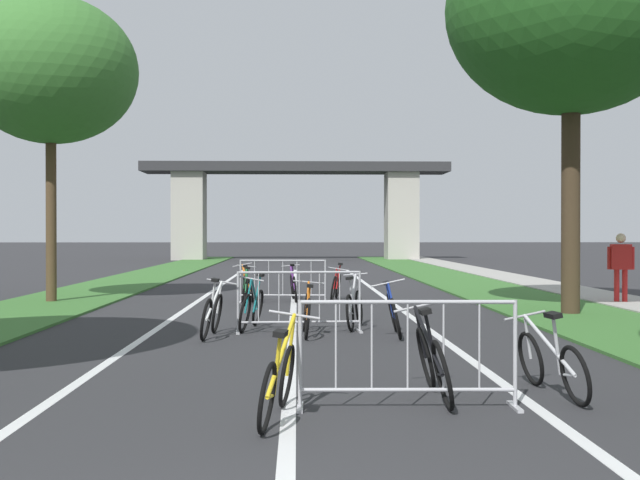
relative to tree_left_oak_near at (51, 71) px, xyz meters
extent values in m
cube|color=#386B2D|center=(0.15, 7.53, -5.62)|extent=(2.78, 58.20, 0.05)
cube|color=#386B2D|center=(11.64, 7.53, -5.62)|extent=(2.78, 58.20, 0.05)
cube|color=#9E9B93|center=(13.91, 7.53, -5.60)|extent=(1.75, 58.20, 0.08)
cube|color=silver|center=(5.89, 0.56, -5.64)|extent=(0.14, 33.67, 0.01)
cube|color=silver|center=(8.29, 0.56, -5.64)|extent=(0.14, 33.67, 0.01)
cube|color=silver|center=(3.50, 0.56, -5.64)|extent=(0.14, 33.67, 0.01)
cube|color=#2D2D30|center=(5.89, 31.82, 0.29)|extent=(19.63, 3.11, 0.61)
cube|color=#ADA89E|center=(-0.96, 31.82, -2.83)|extent=(2.00, 2.40, 5.63)
cube|color=#ADA89E|center=(12.75, 31.82, -2.83)|extent=(2.00, 2.40, 5.63)
cylinder|color=#4C3823|center=(0.00, 0.00, -3.60)|extent=(0.25, 0.25, 4.09)
ellipsoid|color=#38702D|center=(0.00, 0.00, 0.02)|extent=(4.19, 4.19, 3.56)
cylinder|color=#3D2D1E|center=(11.62, -3.26, -3.44)|extent=(0.38, 0.38, 4.41)
ellipsoid|color=#23561E|center=(11.62, -3.26, 0.70)|extent=(5.15, 5.15, 4.38)
cylinder|color=#ADADB2|center=(6.00, -11.80, -5.12)|extent=(0.04, 0.04, 1.05)
cube|color=#ADADB2|center=(6.00, -11.80, -5.63)|extent=(0.07, 0.44, 0.03)
cylinder|color=#ADADB2|center=(8.08, -11.85, -5.12)|extent=(0.04, 0.04, 1.05)
cube|color=#ADADB2|center=(8.08, -11.85, -5.63)|extent=(0.07, 0.44, 0.03)
cylinder|color=#ADADB2|center=(7.04, -11.83, -4.61)|extent=(2.08, 0.09, 0.04)
cylinder|color=#ADADB2|center=(7.04, -11.83, -5.46)|extent=(2.08, 0.09, 0.04)
cylinder|color=#ADADB2|center=(6.35, -11.81, -5.03)|extent=(0.02, 0.02, 0.87)
cylinder|color=#ADADB2|center=(6.70, -11.82, -5.03)|extent=(0.02, 0.02, 0.87)
cylinder|color=#ADADB2|center=(7.04, -11.83, -5.03)|extent=(0.02, 0.02, 0.87)
cylinder|color=#ADADB2|center=(7.39, -11.84, -5.03)|extent=(0.02, 0.02, 0.87)
cylinder|color=#ADADB2|center=(7.74, -11.84, -5.03)|extent=(0.02, 0.02, 0.87)
cylinder|color=#ADADB2|center=(4.97, -5.97, -5.12)|extent=(0.04, 0.04, 1.05)
cube|color=#ADADB2|center=(4.97, -5.97, -5.63)|extent=(0.08, 0.44, 0.03)
cylinder|color=#ADADB2|center=(7.05, -5.86, -5.12)|extent=(0.04, 0.04, 1.05)
cube|color=#ADADB2|center=(7.05, -5.86, -5.63)|extent=(0.08, 0.44, 0.03)
cylinder|color=#ADADB2|center=(6.01, -5.92, -4.61)|extent=(2.08, 0.15, 0.04)
cylinder|color=#ADADB2|center=(6.01, -5.92, -5.46)|extent=(2.08, 0.15, 0.04)
cylinder|color=#ADADB2|center=(5.32, -5.96, -5.03)|extent=(0.02, 0.02, 0.87)
cylinder|color=#ADADB2|center=(5.67, -5.94, -5.03)|extent=(0.02, 0.02, 0.87)
cylinder|color=#ADADB2|center=(6.01, -5.92, -5.03)|extent=(0.02, 0.02, 0.87)
cylinder|color=#ADADB2|center=(6.36, -5.90, -5.03)|extent=(0.02, 0.02, 0.87)
cylinder|color=#ADADB2|center=(6.71, -5.88, -5.03)|extent=(0.02, 0.02, 0.87)
cylinder|color=#ADADB2|center=(4.59, 0.05, -5.12)|extent=(0.04, 0.04, 1.05)
cube|color=#ADADB2|center=(4.59, 0.05, -5.63)|extent=(0.08, 0.44, 0.03)
cylinder|color=#ADADB2|center=(6.67, -0.07, -5.12)|extent=(0.04, 0.04, 1.05)
cube|color=#ADADB2|center=(6.67, -0.07, -5.63)|extent=(0.08, 0.44, 0.03)
cylinder|color=#ADADB2|center=(5.63, -0.01, -4.61)|extent=(2.08, 0.15, 0.04)
cylinder|color=#ADADB2|center=(5.63, -0.01, -5.46)|extent=(2.08, 0.15, 0.04)
cylinder|color=#ADADB2|center=(4.93, 0.03, -5.03)|extent=(0.02, 0.02, 0.87)
cylinder|color=#ADADB2|center=(5.28, 0.01, -5.03)|extent=(0.02, 0.02, 0.87)
cylinder|color=#ADADB2|center=(5.63, -0.01, -5.03)|extent=(0.02, 0.02, 0.87)
cylinder|color=#ADADB2|center=(5.97, -0.03, -5.03)|extent=(0.02, 0.02, 0.87)
cylinder|color=#ADADB2|center=(6.32, -0.05, -5.03)|extent=(0.02, 0.02, 0.87)
torus|color=black|center=(4.84, -0.09, -5.34)|extent=(0.25, 0.63, 0.61)
torus|color=black|center=(4.68, 0.86, -5.34)|extent=(0.25, 0.63, 0.61)
cylinder|color=orange|center=(4.71, 0.35, -5.04)|extent=(0.30, 0.91, 0.62)
cylinder|color=orange|center=(4.74, 0.17, -5.07)|extent=(0.15, 0.14, 0.64)
cylinder|color=orange|center=(4.82, 0.06, -5.36)|extent=(0.07, 0.31, 0.07)
cylinder|color=orange|center=(4.63, 0.82, -5.04)|extent=(0.14, 0.11, 0.59)
cube|color=black|center=(4.69, 0.13, -4.75)|extent=(0.15, 0.25, 0.07)
cylinder|color=#99999E|center=(4.58, 0.79, -4.75)|extent=(0.49, 0.11, 0.12)
torus|color=black|center=(8.68, -11.83, -5.34)|extent=(0.22, 0.62, 0.61)
torus|color=black|center=(8.57, -10.75, -5.34)|extent=(0.22, 0.62, 0.61)
cylinder|color=#B7B7BC|center=(8.58, -11.32, -5.10)|extent=(0.24, 1.05, 0.52)
cylinder|color=#B7B7BC|center=(8.60, -11.52, -5.08)|extent=(0.16, 0.14, 0.62)
cylinder|color=#B7B7BC|center=(8.67, -11.65, -5.36)|extent=(0.06, 0.35, 0.07)
cylinder|color=#B7B7BC|center=(8.52, -10.78, -5.10)|extent=(0.13, 0.10, 0.49)
cube|color=black|center=(8.54, -11.57, -4.77)|extent=(0.13, 0.25, 0.07)
cylinder|color=#99999E|center=(8.48, -10.81, -4.85)|extent=(0.47, 0.08, 0.12)
torus|color=black|center=(4.55, -6.98, -5.30)|extent=(0.21, 0.69, 0.68)
torus|color=black|center=(4.62, -5.98, -5.30)|extent=(0.21, 0.69, 0.68)
cylinder|color=silver|center=(4.63, -6.51, -5.03)|extent=(0.20, 0.96, 0.57)
cylinder|color=silver|center=(4.62, -6.70, -5.02)|extent=(0.15, 0.13, 0.67)
cylinder|color=silver|center=(4.56, -6.82, -5.33)|extent=(0.04, 0.32, 0.08)
cylinder|color=silver|center=(4.66, -6.01, -5.03)|extent=(0.13, 0.10, 0.54)
cube|color=black|center=(4.67, -6.74, -4.70)|extent=(0.12, 0.25, 0.07)
cylinder|color=#99999E|center=(4.70, -6.04, -4.77)|extent=(0.51, 0.06, 0.11)
torus|color=black|center=(7.04, 1.09, -5.32)|extent=(0.24, 0.66, 0.65)
torus|color=black|center=(6.87, 0.03, -5.32)|extent=(0.24, 0.66, 0.65)
cylinder|color=red|center=(7.00, 0.58, -5.07)|extent=(0.13, 1.05, 0.54)
cylinder|color=red|center=(7.03, 0.78, -5.05)|extent=(0.16, 0.11, 0.64)
cylinder|color=red|center=(7.01, 0.92, -5.34)|extent=(0.09, 0.35, 0.08)
cylinder|color=red|center=(6.91, 0.05, -5.07)|extent=(0.12, 0.08, 0.51)
cube|color=black|center=(7.09, 0.81, -4.73)|extent=(0.14, 0.25, 0.06)
cylinder|color=#99999E|center=(6.95, 0.06, -4.82)|extent=(0.46, 0.10, 0.10)
torus|color=black|center=(4.78, -0.89, -5.31)|extent=(0.19, 0.68, 0.67)
torus|color=black|center=(4.67, 0.13, -5.31)|extent=(0.19, 0.68, 0.67)
cylinder|color=#1E7238|center=(4.76, -0.40, -5.03)|extent=(0.09, 0.99, 0.59)
cylinder|color=#1E7238|center=(4.78, -0.60, -5.06)|extent=(0.12, 0.11, 0.60)
cylinder|color=#1E7238|center=(4.76, -0.73, -5.33)|extent=(0.07, 0.33, 0.08)
cylinder|color=#1E7238|center=(4.70, 0.10, -5.03)|extent=(0.11, 0.09, 0.56)
cube|color=black|center=(4.81, -0.63, -4.77)|extent=(0.13, 0.25, 0.06)
cylinder|color=#99999E|center=(4.73, 0.08, -4.75)|extent=(0.48, 0.08, 0.08)
torus|color=black|center=(5.92, -0.05, -5.32)|extent=(0.14, 0.65, 0.65)
torus|color=black|center=(5.85, 1.03, -5.32)|extent=(0.14, 0.65, 0.65)
cylinder|color=#662884|center=(5.87, 0.46, -5.05)|extent=(0.16, 1.05, 0.58)
cylinder|color=#662884|center=(5.88, 0.26, -5.05)|extent=(0.10, 0.13, 0.64)
cylinder|color=#662884|center=(5.92, 0.12, -5.34)|extent=(0.05, 0.35, 0.08)
cylinder|color=#662884|center=(5.83, 1.00, -5.05)|extent=(0.09, 0.10, 0.55)
cube|color=black|center=(5.86, 0.22, -4.73)|extent=(0.12, 0.25, 0.06)
cylinder|color=#99999E|center=(5.81, 0.98, -4.78)|extent=(0.47, 0.06, 0.07)
torus|color=black|center=(7.61, -5.87, -5.31)|extent=(0.23, 0.69, 0.67)
torus|color=black|center=(7.55, -6.92, -5.31)|extent=(0.23, 0.69, 0.67)
cylinder|color=#1E389E|center=(7.52, -6.37, -5.02)|extent=(0.23, 1.02, 0.60)
cylinder|color=#1E389E|center=(7.54, -6.17, -5.07)|extent=(0.17, 0.13, 0.58)
cylinder|color=#1E389E|center=(7.60, -6.04, -5.33)|extent=(0.04, 0.34, 0.08)
cylinder|color=#1E389E|center=(7.49, -6.89, -5.02)|extent=(0.16, 0.10, 0.57)
cube|color=black|center=(7.48, -6.13, -4.78)|extent=(0.12, 0.25, 0.07)
cylinder|color=#99999E|center=(7.42, -6.86, -4.74)|extent=(0.54, 0.06, 0.15)
torus|color=black|center=(7.36, -11.96, -5.30)|extent=(0.20, 0.69, 0.68)
torus|color=black|center=(7.37, -10.92, -5.30)|extent=(0.20, 0.69, 0.68)
cylinder|color=black|center=(7.30, -11.47, -5.02)|extent=(0.16, 1.01, 0.59)
cylinder|color=black|center=(7.30, -11.66, -5.03)|extent=(0.19, 0.12, 0.64)
cylinder|color=black|center=(7.37, -11.80, -5.32)|extent=(0.04, 0.34, 0.08)
cylinder|color=black|center=(7.31, -10.95, -5.02)|extent=(0.16, 0.09, 0.56)
cube|color=black|center=(7.23, -11.70, -4.71)|extent=(0.11, 0.24, 0.07)
cylinder|color=#99999E|center=(7.24, -10.97, -4.74)|extent=(0.46, 0.03, 0.13)
torus|color=black|center=(5.72, -12.78, -5.33)|extent=(0.21, 0.63, 0.62)
torus|color=black|center=(5.88, -11.74, -5.33)|extent=(0.21, 0.63, 0.62)
cylinder|color=gold|center=(5.84, -12.29, -5.04)|extent=(0.27, 1.01, 0.63)
cylinder|color=gold|center=(5.80, -12.49, -5.10)|extent=(0.12, 0.13, 0.56)
cylinder|color=gold|center=(5.74, -12.62, -5.36)|extent=(0.07, 0.34, 0.07)
cylinder|color=gold|center=(5.91, -11.77, -5.04)|extent=(0.12, 0.11, 0.60)
cube|color=black|center=(5.83, -12.53, -4.82)|extent=(0.14, 0.25, 0.06)
cylinder|color=#99999E|center=(5.95, -11.80, -4.74)|extent=(0.50, 0.10, 0.10)
torus|color=black|center=(5.26, -4.92, -5.31)|extent=(0.27, 0.69, 0.67)
torus|color=black|center=(5.09, -5.96, -5.31)|extent=(0.27, 0.69, 0.67)
cylinder|color=#197A7F|center=(5.23, -5.42, -5.01)|extent=(0.10, 1.02, 0.62)
cylinder|color=#197A7F|center=(5.26, -5.23, -5.03)|extent=(0.17, 0.10, 0.67)
cylinder|color=#197A7F|center=(5.23, -5.09, -5.33)|extent=(0.09, 0.34, 0.08)
cylinder|color=#197A7F|center=(5.15, -5.94, -5.01)|extent=(0.15, 0.07, 0.59)
cube|color=black|center=(5.32, -5.20, -4.70)|extent=(0.14, 0.25, 0.07)
cylinder|color=#99999E|center=(5.20, -5.92, -4.72)|extent=(0.43, 0.10, 0.10)
torus|color=black|center=(6.14, -6.85, -5.31)|extent=(0.12, 0.67, 0.67)
torus|color=black|center=(6.13, -5.77, -5.31)|extent=(0.12, 0.67, 0.67)
cylinder|color=orange|center=(6.16, -6.34, -5.05)|extent=(0.07, 1.05, 0.56)
cylinder|color=orange|center=(6.16, -6.54, -5.08)|extent=(0.10, 0.12, 0.56)
cylinder|color=orange|center=(6.14, -6.68, -5.33)|extent=(0.04, 0.35, 0.08)
cylinder|color=orange|center=(6.15, -5.80, -5.05)|extent=(0.09, 0.09, 0.53)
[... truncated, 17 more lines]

